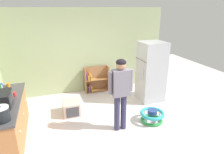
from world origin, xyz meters
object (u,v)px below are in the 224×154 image
(green_glass_bottle, at_px, (0,88))
(red_cup, at_px, (14,94))
(standing_person, at_px, (121,89))
(crock_pot, at_px, (1,114))
(baby_walker, at_px, (152,116))
(refrigerator, at_px, (151,72))
(blue_cup, at_px, (1,85))
(pet_carrier, at_px, (71,107))
(microwave, at_px, (1,100))
(banana_bunch, at_px, (0,96))
(white_cup, at_px, (1,88))
(bookshelf, at_px, (95,81))
(orange_cup, at_px, (8,85))
(kitchen_counter, at_px, (8,121))

(green_glass_bottle, xyz_separation_m, red_cup, (0.32, -0.35, -0.05))
(standing_person, height_order, crock_pot, standing_person)
(baby_walker, distance_m, crock_pot, 3.28)
(refrigerator, distance_m, crock_pot, 4.01)
(crock_pot, xyz_separation_m, blue_cup, (-0.29, 1.63, -0.08))
(pet_carrier, xyz_separation_m, crock_pot, (-1.28, -1.44, 0.85))
(baby_walker, bearing_deg, standing_person, -177.63)
(baby_walker, distance_m, microwave, 3.36)
(standing_person, relative_size, banana_bunch, 10.66)
(standing_person, distance_m, green_glass_bottle, 2.69)
(green_glass_bottle, bearing_deg, standing_person, -20.98)
(standing_person, relative_size, red_cup, 17.76)
(white_cup, bearing_deg, bookshelf, 25.93)
(bookshelf, relative_size, green_glass_bottle, 3.46)
(blue_cup, bearing_deg, baby_walker, -19.74)
(crock_pot, bearing_deg, blue_cup, 100.09)
(standing_person, bearing_deg, red_cup, 164.38)
(red_cup, height_order, orange_cup, same)
(baby_walker, relative_size, green_glass_bottle, 2.46)
(banana_bunch, bearing_deg, blue_cup, 96.90)
(kitchen_counter, bearing_deg, green_glass_bottle, 104.54)
(pet_carrier, height_order, white_cup, white_cup)
(standing_person, bearing_deg, bookshelf, 90.40)
(white_cup, bearing_deg, crock_pot, -79.61)
(microwave, distance_m, blue_cup, 1.08)
(banana_bunch, height_order, blue_cup, blue_cup)
(pet_carrier, height_order, banana_bunch, banana_bunch)
(orange_cup, bearing_deg, banana_bunch, -98.98)
(blue_cup, bearing_deg, white_cup, -82.69)
(kitchen_counter, height_order, baby_walker, kitchen_counter)
(refrigerator, relative_size, white_cup, 18.74)
(baby_walker, bearing_deg, kitchen_counter, 173.35)
(pet_carrier, bearing_deg, white_cup, 178.80)
(standing_person, distance_m, baby_walker, 1.22)
(kitchen_counter, relative_size, microwave, 4.21)
(standing_person, distance_m, orange_cup, 2.70)
(orange_cup, bearing_deg, blue_cup, 171.97)
(pet_carrier, height_order, green_glass_bottle, green_glass_bottle)
(baby_walker, relative_size, blue_cup, 6.36)
(green_glass_bottle, bearing_deg, pet_carrier, 3.85)
(kitchen_counter, relative_size, bookshelf, 2.38)
(crock_pot, bearing_deg, bookshelf, 50.11)
(crock_pot, bearing_deg, banana_bunch, 101.85)
(standing_person, bearing_deg, banana_bunch, 164.75)
(standing_person, xyz_separation_m, orange_cup, (-2.40, 1.24, -0.07))
(refrigerator, bearing_deg, bookshelf, 141.67)
(green_glass_bottle, height_order, red_cup, green_glass_bottle)
(kitchen_counter, xyz_separation_m, blue_cup, (-0.18, 0.85, 0.50))
(green_glass_bottle, xyz_separation_m, orange_cup, (0.12, 0.28, -0.05))
(banana_bunch, bearing_deg, white_cup, 96.74)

